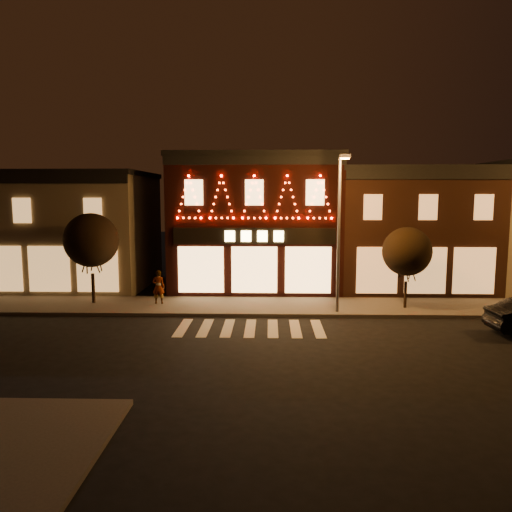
{
  "coord_description": "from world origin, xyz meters",
  "views": [
    {
      "loc": [
        0.83,
        -17.07,
        5.9
      ],
      "look_at": [
        0.26,
        4.0,
        3.23
      ],
      "focal_mm": 34.3,
      "sensor_mm": 36.0,
      "label": 1
    }
  ],
  "objects": [
    {
      "name": "tree_left",
      "position": [
        -8.56,
        8.32,
        3.49
      ],
      "size": [
        2.86,
        2.86,
        4.78
      ],
      "rotation": [
        0.0,
        0.0,
        -0.21
      ],
      "color": "black",
      "rests_on": "sidewalk_far"
    },
    {
      "name": "building_right_a",
      "position": [
        9.5,
        13.99,
        3.76
      ],
      "size": [
        9.2,
        8.28,
        7.5
      ],
      "color": "#371D13",
      "rests_on": "ground"
    },
    {
      "name": "building_pulp",
      "position": [
        0.0,
        13.98,
        4.16
      ],
      "size": [
        10.2,
        8.34,
        8.3
      ],
      "color": "black",
      "rests_on": "ground"
    },
    {
      "name": "building_left",
      "position": [
        -13.0,
        13.99,
        3.66
      ],
      "size": [
        12.2,
        8.28,
        7.3
      ],
      "color": "#7B7057",
      "rests_on": "ground"
    },
    {
      "name": "ground",
      "position": [
        0.0,
        0.0,
        0.0
      ],
      "size": [
        120.0,
        120.0,
        0.0
      ],
      "primitive_type": "plane",
      "color": "black",
      "rests_on": "ground"
    },
    {
      "name": "pedestrian",
      "position": [
        -5.01,
        8.16,
        1.04
      ],
      "size": [
        0.66,
        0.45,
        1.79
      ],
      "primitive_type": "imported",
      "rotation": [
        0.0,
        0.0,
        3.17
      ],
      "color": "gray",
      "rests_on": "sidewalk_far"
    },
    {
      "name": "streetlamp_mid",
      "position": [
        4.19,
        6.38,
        4.6
      ],
      "size": [
        0.48,
        1.73,
        7.58
      ],
      "rotation": [
        0.0,
        0.0,
        0.01
      ],
      "color": "#59595E",
      "rests_on": "sidewalk_far"
    },
    {
      "name": "sidewalk_far",
      "position": [
        2.0,
        8.0,
        0.07
      ],
      "size": [
        44.0,
        4.0,
        0.15
      ],
      "primitive_type": "cube",
      "color": "#47423D",
      "rests_on": "ground"
    },
    {
      "name": "tree_right",
      "position": [
        7.78,
        7.56,
        3.03
      ],
      "size": [
        2.46,
        2.46,
        4.12
      ],
      "rotation": [
        0.0,
        0.0,
        -0.07
      ],
      "color": "black",
      "rests_on": "sidewalk_far"
    }
  ]
}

